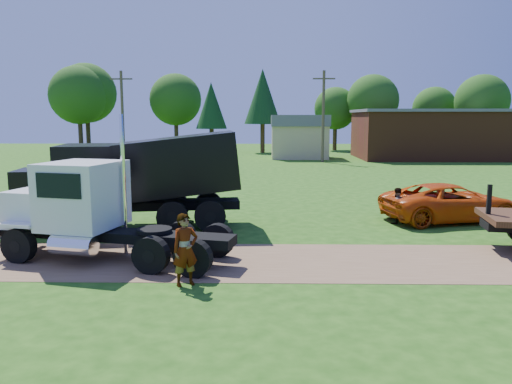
{
  "coord_description": "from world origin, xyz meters",
  "views": [
    {
      "loc": [
        0.27,
        -15.05,
        4.45
      ],
      "look_at": [
        -0.09,
        3.94,
        1.6
      ],
      "focal_mm": 35.0,
      "sensor_mm": 36.0,
      "label": 1
    }
  ],
  "objects_px": {
    "black_dump_truck": "(138,175)",
    "spectator_a": "(185,250)",
    "orange_pickup": "(450,202)",
    "white_semi_tractor": "(86,210)"
  },
  "relations": [
    {
      "from": "black_dump_truck",
      "to": "spectator_a",
      "type": "xyz_separation_m",
      "value": [
        3.04,
        -7.15,
        -1.17
      ]
    },
    {
      "from": "orange_pickup",
      "to": "spectator_a",
      "type": "bearing_deg",
      "value": 117.69
    },
    {
      "from": "orange_pickup",
      "to": "spectator_a",
      "type": "distance_m",
      "value": 13.24
    },
    {
      "from": "orange_pickup",
      "to": "spectator_a",
      "type": "relative_size",
      "value": 3.01
    },
    {
      "from": "white_semi_tractor",
      "to": "spectator_a",
      "type": "xyz_separation_m",
      "value": [
        3.57,
        -2.62,
        -0.58
      ]
    },
    {
      "from": "white_semi_tractor",
      "to": "spectator_a",
      "type": "height_order",
      "value": "white_semi_tractor"
    },
    {
      "from": "black_dump_truck",
      "to": "white_semi_tractor",
      "type": "bearing_deg",
      "value": -104.64
    },
    {
      "from": "black_dump_truck",
      "to": "orange_pickup",
      "type": "relative_size",
      "value": 1.56
    },
    {
      "from": "black_dump_truck",
      "to": "spectator_a",
      "type": "relative_size",
      "value": 4.7
    },
    {
      "from": "black_dump_truck",
      "to": "orange_pickup",
      "type": "height_order",
      "value": "black_dump_truck"
    }
  ]
}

